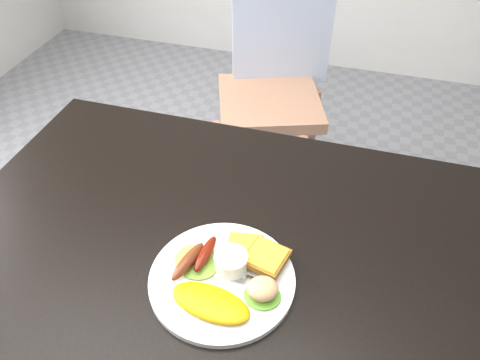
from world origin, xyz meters
The scene contains 14 objects.
dining_table centered at (0.00, 0.00, 0.73)m, with size 1.20×0.80×0.04m, color black.
dining_chair centered at (-0.15, 1.00, 0.45)m, with size 0.40×0.40×0.05m, color #A87658.
person centered at (-0.26, 0.45, 0.65)m, with size 0.47×0.31×1.30m, color navy.
plate centered at (0.01, -0.09, 0.76)m, with size 0.27×0.27×0.01m, color white.
lettuce_left centered at (-0.05, -0.07, 0.77)m, with size 0.09×0.08×0.01m, color #629420.
lettuce_right centered at (0.09, -0.11, 0.77)m, with size 0.07×0.06×0.01m, color #619C1F.
omelette centered at (0.01, -0.15, 0.77)m, with size 0.15×0.07×0.02m, color yellow.
sausage_a centered at (-0.06, -0.08, 0.78)m, with size 0.02×0.10×0.02m, color brown.
sausage_b centered at (-0.03, -0.06, 0.78)m, with size 0.02×0.09×0.02m, color #650B03.
ramekin centered at (0.02, -0.06, 0.78)m, with size 0.06×0.06×0.04m, color white.
toast_a centered at (0.03, -0.01, 0.77)m, with size 0.07×0.07×0.01m, color olive.
toast_b centered at (0.08, -0.03, 0.78)m, with size 0.07×0.07×0.01m, color #975C19.
potato_salad centered at (0.09, -0.11, 0.79)m, with size 0.06×0.05×0.03m, color #C5B087.
fork centered at (-0.03, -0.08, 0.76)m, with size 0.16×0.01×0.00m, color #ADAFB7.
Camera 1 is at (0.19, -0.58, 1.48)m, focal length 35.00 mm.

